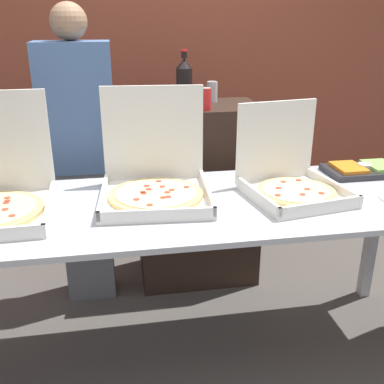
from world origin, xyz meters
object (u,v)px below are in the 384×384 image
pizza_box_far_right (155,179)px  soda_can_colored (205,99)px  soda_can_silver (212,92)px  pizza_box_far_left (291,179)px  soda_bottle (184,82)px  veggie_tray (364,170)px  person_guest_cap (81,157)px

pizza_box_far_right → soda_can_colored: bearing=61.2°
soda_can_silver → soda_can_colored: bearing=-110.2°
soda_can_silver → soda_can_colored: (-0.09, -0.25, 0.00)m
pizza_box_far_left → pizza_box_far_right: pizza_box_far_right is taller
pizza_box_far_left → pizza_box_far_right: (-0.62, 0.09, 0.01)m
soda_bottle → soda_can_colored: size_ratio=2.56×
veggie_tray → soda_can_silver: 1.00m
veggie_tray → person_guest_cap: (-1.49, 0.45, 0.01)m
pizza_box_far_right → veggie_tray: bearing=10.7°
soda_bottle → soda_can_colored: soda_bottle is taller
pizza_box_far_right → soda_can_silver: pizza_box_far_right is taller
person_guest_cap → pizza_box_far_left: bearing=146.3°
soda_bottle → soda_can_silver: bearing=25.8°
pizza_box_far_left → soda_can_colored: bearing=105.5°
pizza_box_far_right → person_guest_cap: (-0.37, 0.58, -0.05)m
pizza_box_far_left → pizza_box_far_right: bearing=162.6°
soda_can_colored → veggie_tray: bearing=-26.7°
soda_bottle → person_guest_cap: bearing=-169.7°
person_guest_cap → soda_can_colored: bearing=175.9°
soda_can_colored → soda_bottle: bearing=119.7°
veggie_tray → soda_can_colored: size_ratio=3.26×
pizza_box_far_left → soda_can_colored: size_ratio=3.95×
soda_can_colored → pizza_box_far_left: bearing=-65.0°
veggie_tray → person_guest_cap: person_guest_cap is taller
veggie_tray → soda_can_silver: size_ratio=3.26×
soda_can_colored → person_guest_cap: 0.78m
pizza_box_far_right → soda_can_colored: pizza_box_far_right is taller
pizza_box_far_right → soda_can_silver: 0.93m
soda_bottle → person_guest_cap: person_guest_cap is taller
pizza_box_far_right → person_guest_cap: bearing=126.6°
pizza_box_far_left → veggie_tray: (0.50, 0.22, -0.05)m
pizza_box_far_right → soda_can_silver: (0.43, 0.78, 0.27)m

